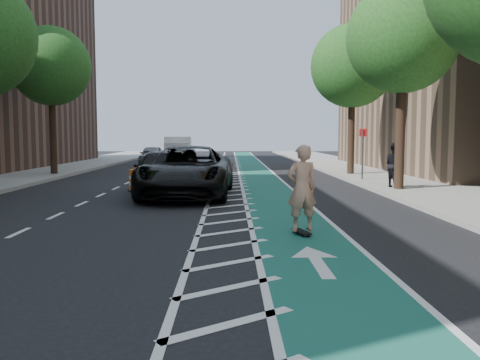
{
  "coord_description": "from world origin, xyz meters",
  "views": [
    {
      "loc": [
        1.52,
        -11.22,
        2.16
      ],
      "look_at": [
        1.75,
        0.87,
        1.1
      ],
      "focal_mm": 38.0,
      "sensor_mm": 36.0,
      "label": 1
    }
  ],
  "objects_px": {
    "skateboarder": "(302,188)",
    "suv_far": "(166,173)",
    "barrel_a": "(136,181)",
    "suv_near": "(188,171)"
  },
  "relations": [
    {
      "from": "barrel_a",
      "to": "skateboarder",
      "type": "bearing_deg",
      "value": -59.63
    },
    {
      "from": "skateboarder",
      "to": "suv_far",
      "type": "distance_m",
      "value": 8.8
    },
    {
      "from": "barrel_a",
      "to": "suv_near",
      "type": "bearing_deg",
      "value": -39.15
    },
    {
      "from": "skateboarder",
      "to": "suv_near",
      "type": "relative_size",
      "value": 0.29
    },
    {
      "from": "skateboarder",
      "to": "suv_far",
      "type": "height_order",
      "value": "skateboarder"
    },
    {
      "from": "skateboarder",
      "to": "barrel_a",
      "type": "distance_m",
      "value": 10.42
    },
    {
      "from": "skateboarder",
      "to": "barrel_a",
      "type": "xyz_separation_m",
      "value": [
        -5.26,
        8.97,
        -0.64
      ]
    },
    {
      "from": "suv_near",
      "to": "barrel_a",
      "type": "xyz_separation_m",
      "value": [
        -2.2,
        1.79,
        -0.5
      ]
    },
    {
      "from": "suv_far",
      "to": "barrel_a",
      "type": "bearing_deg",
      "value": 133.76
    },
    {
      "from": "skateboarder",
      "to": "barrel_a",
      "type": "relative_size",
      "value": 2.23
    }
  ]
}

